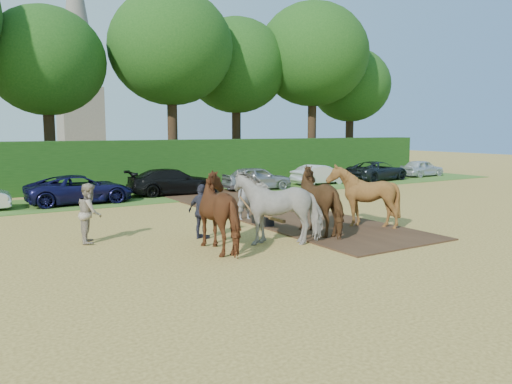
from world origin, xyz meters
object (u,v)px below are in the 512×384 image
(spectator_far, at_px, (202,212))
(parked_cars, at_px, (221,180))
(plough_team, at_px, (300,203))
(church, at_px, (78,49))
(spectator_near, at_px, (90,213))

(spectator_far, relative_size, parked_cars, 0.05)
(spectator_far, bearing_deg, plough_team, -145.76)
(parked_cars, bearing_deg, church, 88.51)
(spectator_far, distance_m, parked_cars, 12.59)
(spectator_far, height_order, plough_team, plough_team)
(spectator_far, bearing_deg, spectator_near, 37.93)
(church, bearing_deg, parked_cars, -91.49)
(spectator_far, xyz_separation_m, parked_cars, (6.36, 10.86, -0.22))
(spectator_far, height_order, parked_cars, spectator_far)
(plough_team, bearing_deg, church, 85.22)
(parked_cars, relative_size, church, 1.49)
(plough_team, distance_m, church, 54.97)
(spectator_near, bearing_deg, spectator_far, -97.83)
(spectator_near, distance_m, spectator_far, 3.63)
(plough_team, xyz_separation_m, church, (4.46, 53.33, 12.56))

